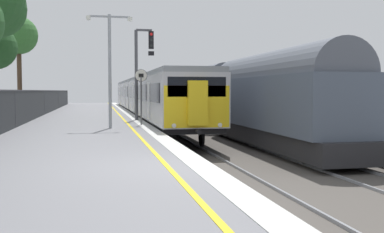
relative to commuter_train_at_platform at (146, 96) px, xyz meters
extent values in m
cube|color=slate|center=(-4.60, -28.06, -1.77)|extent=(6.40, 110.00, 1.00)
cube|color=silver|center=(-1.70, -28.06, -1.26)|extent=(0.60, 110.00, 0.01)
cube|color=yellow|center=(-2.45, -28.06, -1.26)|extent=(0.12, 110.00, 0.01)
cube|color=gray|center=(-0.71, -28.06, -2.23)|extent=(0.07, 110.00, 0.08)
cube|color=gray|center=(0.72, -28.06, -2.23)|extent=(0.07, 110.00, 0.08)
cube|color=#B7B7BC|center=(0.00, -10.11, 0.00)|extent=(2.80, 19.75, 2.30)
cube|color=black|center=(0.00, -10.11, -1.27)|extent=(2.64, 19.15, 0.25)
cube|color=gray|center=(0.00, -10.11, 1.27)|extent=(2.68, 19.75, 0.24)
cube|color=black|center=(-1.41, -10.11, 0.30)|extent=(0.02, 18.15, 0.84)
cube|color=silver|center=(-1.41, -15.05, -0.10)|extent=(0.03, 1.10, 1.90)
cube|color=silver|center=(-1.41, -5.18, -0.10)|extent=(0.03, 1.10, 1.90)
cylinder|color=black|center=(-0.78, -17.39, -1.77)|extent=(0.12, 0.84, 0.84)
cylinder|color=black|center=(0.78, -17.39, -1.77)|extent=(0.12, 0.84, 0.84)
cylinder|color=black|center=(-0.78, -2.84, -1.77)|extent=(0.12, 0.84, 0.84)
cylinder|color=black|center=(0.78, -2.84, -1.77)|extent=(0.12, 0.84, 0.84)
cube|color=#B7B7BC|center=(0.00, 10.23, 0.00)|extent=(2.80, 19.75, 2.30)
cube|color=black|center=(0.00, 10.23, -1.27)|extent=(2.64, 19.15, 0.25)
cube|color=gray|center=(0.00, 10.23, 1.27)|extent=(2.68, 19.75, 0.24)
cube|color=black|center=(-1.41, 10.23, 0.30)|extent=(0.02, 18.15, 0.84)
cube|color=silver|center=(-1.41, 5.30, -0.10)|extent=(0.03, 1.10, 1.90)
cube|color=silver|center=(-1.41, 15.17, -0.10)|extent=(0.03, 1.10, 1.90)
cylinder|color=black|center=(-0.78, 2.96, -1.77)|extent=(0.12, 0.84, 0.84)
cylinder|color=black|center=(0.78, 2.96, -1.77)|extent=(0.12, 0.84, 0.84)
cylinder|color=black|center=(-0.78, 17.51, -1.77)|extent=(0.12, 0.84, 0.84)
cylinder|color=black|center=(0.78, 17.51, -1.77)|extent=(0.12, 0.84, 0.84)
cube|color=yellow|center=(0.00, -19.95, -0.25)|extent=(2.70, 0.10, 1.70)
cube|color=black|center=(0.00, -19.96, 0.55)|extent=(2.40, 0.08, 0.80)
cube|color=yellow|center=(0.00, -20.09, -0.10)|extent=(0.80, 0.24, 1.80)
cylinder|color=white|center=(-0.95, -20.01, -1.00)|extent=(0.18, 0.06, 0.18)
cylinder|color=white|center=(0.95, -20.01, -1.00)|extent=(0.18, 0.06, 0.18)
cylinder|color=black|center=(0.00, -20.24, -1.25)|extent=(0.20, 0.35, 0.20)
cube|color=black|center=(0.00, 10.23, 1.52)|extent=(0.60, 0.90, 0.20)
cube|color=#232326|center=(4.00, -18.27, -1.64)|extent=(2.30, 13.68, 0.79)
cube|color=#4C5666|center=(4.00, -18.27, -0.12)|extent=(2.60, 12.88, 2.24)
cylinder|color=#515660|center=(4.00, -18.27, 1.00)|extent=(2.39, 12.48, 2.39)
cylinder|color=black|center=(3.22, -23.11, -1.77)|extent=(0.12, 0.84, 0.84)
cylinder|color=black|center=(4.78, -23.11, -1.77)|extent=(0.12, 0.84, 0.84)
cylinder|color=black|center=(3.22, -13.43, -1.77)|extent=(0.12, 0.84, 0.84)
cylinder|color=black|center=(4.78, -13.43, -1.77)|extent=(0.12, 0.84, 0.84)
cube|color=#232326|center=(4.00, -3.79, -1.64)|extent=(2.30, 13.68, 0.79)
cube|color=#4C5666|center=(4.00, -3.79, -0.12)|extent=(2.60, 12.88, 2.24)
cylinder|color=#515660|center=(4.00, -3.79, 1.00)|extent=(2.39, 12.48, 2.39)
cylinder|color=black|center=(3.22, -8.63, -1.77)|extent=(0.12, 0.84, 0.84)
cylinder|color=black|center=(4.78, -8.63, -1.77)|extent=(0.12, 0.84, 0.84)
cylinder|color=black|center=(3.22, 1.05, -1.77)|extent=(0.12, 0.84, 0.84)
cylinder|color=black|center=(4.78, 1.05, -1.77)|extent=(0.12, 0.84, 0.84)
cube|color=#232326|center=(4.00, 10.69, -1.64)|extent=(2.30, 13.68, 0.79)
cube|color=#4C5666|center=(4.00, 10.69, -0.12)|extent=(2.60, 12.88, 2.24)
cylinder|color=#515660|center=(4.00, 10.69, 1.00)|extent=(2.39, 12.48, 2.39)
cylinder|color=black|center=(3.22, 5.85, -1.77)|extent=(0.12, 0.84, 0.84)
cylinder|color=black|center=(4.78, 5.85, -1.77)|extent=(0.12, 0.84, 0.84)
cylinder|color=black|center=(3.22, 15.53, -1.77)|extent=(0.12, 0.84, 0.84)
cylinder|color=black|center=(4.78, 15.53, -1.77)|extent=(0.12, 0.84, 0.84)
cube|color=#232326|center=(4.00, 25.17, -1.64)|extent=(2.30, 13.68, 0.79)
cube|color=#4C5666|center=(4.00, 25.17, -0.12)|extent=(2.60, 12.88, 2.24)
cylinder|color=#515660|center=(4.00, 25.17, 1.00)|extent=(2.39, 12.48, 2.39)
cylinder|color=black|center=(3.22, 20.33, -1.77)|extent=(0.12, 0.84, 0.84)
cylinder|color=black|center=(4.78, 20.33, -1.77)|extent=(0.12, 0.84, 0.84)
cylinder|color=black|center=(3.22, 30.01, -1.77)|extent=(0.12, 0.84, 0.84)
cylinder|color=black|center=(4.78, 30.01, -1.77)|extent=(0.12, 0.84, 0.84)
cylinder|color=#47474C|center=(-1.75, -11.81, 1.28)|extent=(0.18, 0.18, 5.09)
cube|color=#47474C|center=(-1.30, -11.81, 3.82)|extent=(0.90, 0.12, 0.12)
cube|color=black|center=(-0.90, -11.81, 3.27)|extent=(0.28, 0.20, 1.00)
cylinder|color=red|center=(-0.90, -11.93, 3.59)|extent=(0.16, 0.04, 0.16)
cylinder|color=black|center=(-0.90, -11.93, 3.27)|extent=(0.16, 0.04, 0.16)
cylinder|color=black|center=(-0.90, -11.93, 2.95)|extent=(0.16, 0.04, 0.16)
cube|color=black|center=(-0.90, -11.81, 2.52)|extent=(0.32, 0.16, 0.24)
cylinder|color=#59595B|center=(-1.85, -15.75, -0.10)|extent=(0.08, 0.08, 2.34)
cylinder|color=black|center=(-1.85, -15.76, 1.13)|extent=(0.59, 0.02, 0.59)
cylinder|color=silver|center=(-1.85, -15.77, 1.13)|extent=(0.56, 0.02, 0.56)
cube|color=black|center=(-1.85, -15.78, 1.13)|extent=(0.24, 0.01, 0.18)
cylinder|color=#93999E|center=(-3.37, -17.38, 1.24)|extent=(0.14, 0.14, 5.01)
cube|color=#93999E|center=(-2.92, -17.38, 3.64)|extent=(0.90, 0.08, 0.08)
cylinder|color=silver|center=(-2.47, -17.38, 3.56)|extent=(0.20, 0.20, 0.18)
cube|color=#93999E|center=(-3.82, -17.38, 3.64)|extent=(0.90, 0.08, 0.08)
cylinder|color=silver|center=(-4.27, -17.38, 3.56)|extent=(0.20, 0.20, 0.18)
cylinder|color=#38383D|center=(-7.55, -16.37, -0.43)|extent=(0.07, 0.07, 1.68)
cylinder|color=#38383D|center=(-7.55, -4.68, -0.43)|extent=(0.07, 0.07, 1.68)
cylinder|color=#38383D|center=(-7.55, 7.00, -0.43)|extent=(0.07, 0.07, 1.68)
cylinder|color=#38383D|center=(-7.55, 18.69, -0.43)|extent=(0.07, 0.07, 1.68)
cylinder|color=#473323|center=(-9.70, -1.06, 1.27)|extent=(0.35, 0.35, 5.07)
sphere|color=#33662D|center=(-9.70, -1.06, 4.58)|extent=(2.84, 2.84, 2.84)
sphere|color=#33662D|center=(-10.01, -0.78, 4.23)|extent=(2.26, 2.26, 2.26)
camera|label=1|loc=(-3.94, -38.15, 0.39)|focal=43.25mm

